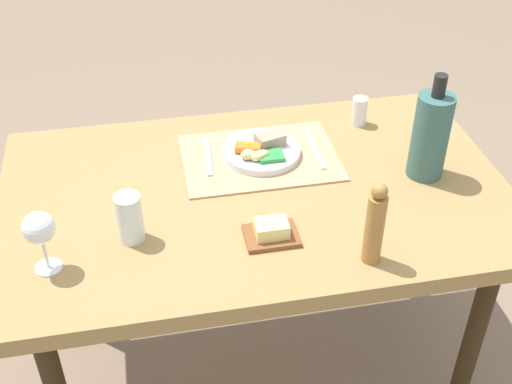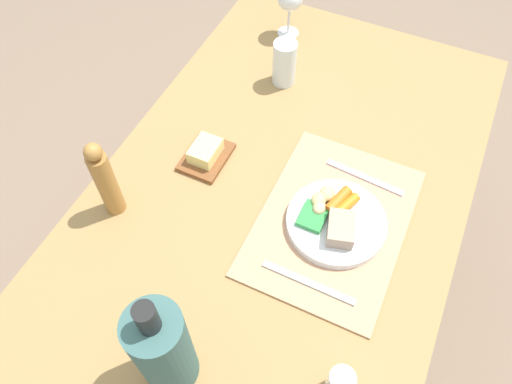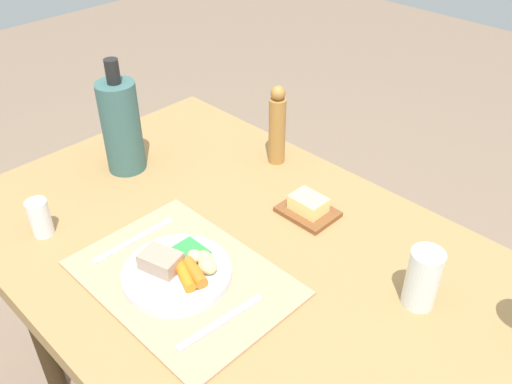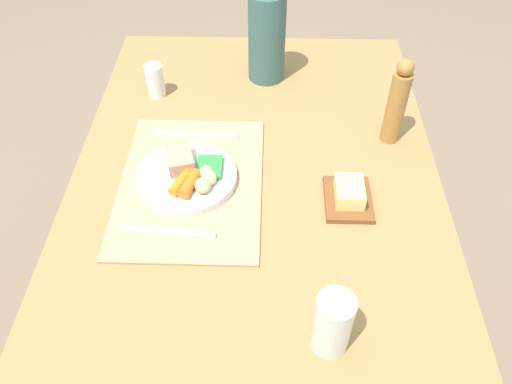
# 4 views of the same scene
# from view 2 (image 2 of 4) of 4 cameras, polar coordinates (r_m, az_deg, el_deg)

# --- Properties ---
(ground_plane) EXTENTS (8.00, 8.00, 0.00)m
(ground_plane) POSITION_cam_2_polar(r_m,az_deg,el_deg) (1.82, 1.94, -13.12)
(ground_plane) COLOR #826A56
(dining_table) EXTENTS (1.36, 0.83, 0.75)m
(dining_table) POSITION_cam_2_polar(r_m,az_deg,el_deg) (1.22, 2.84, -1.42)
(dining_table) COLOR #9E7947
(dining_table) RESTS_ON ground_plane
(placemat) EXTENTS (0.44, 0.31, 0.01)m
(placemat) POSITION_cam_2_polar(r_m,az_deg,el_deg) (1.11, 8.91, -3.41)
(placemat) COLOR tan
(placemat) RESTS_ON dining_table
(dinner_plate) EXTENTS (0.22, 0.22, 0.06)m
(dinner_plate) POSITION_cam_2_polar(r_m,az_deg,el_deg) (1.09, 9.19, -3.22)
(dinner_plate) COLOR silver
(dinner_plate) RESTS_ON placemat
(fork) EXTENTS (0.02, 0.20, 0.00)m
(fork) POSITION_cam_2_polar(r_m,az_deg,el_deg) (1.03, 6.10, -10.43)
(fork) COLOR silver
(fork) RESTS_ON placemat
(knife) EXTENTS (0.03, 0.19, 0.00)m
(knife) POSITION_cam_2_polar(r_m,az_deg,el_deg) (1.19, 12.53, 1.68)
(knife) COLOR silver
(knife) RESTS_ON placemat
(salt_shaker) EXTENTS (0.05, 0.05, 0.09)m
(salt_shaker) POSITION_cam_2_polar(r_m,az_deg,el_deg) (0.94, 9.68, -21.18)
(salt_shaker) COLOR white
(salt_shaker) RESTS_ON dining_table
(cooler_bottle) EXTENTS (0.10, 0.10, 0.30)m
(cooler_bottle) POSITION_cam_2_polar(r_m,az_deg,el_deg) (0.87, -10.78, -17.51)
(cooler_bottle) COLOR #39605D
(cooler_bottle) RESTS_ON dining_table
(water_tumbler) EXTENTS (0.06, 0.06, 0.13)m
(water_tumbler) POSITION_cam_2_polar(r_m,az_deg,el_deg) (1.36, 3.31, 14.49)
(water_tumbler) COLOR silver
(water_tumbler) RESTS_ON dining_table
(pepper_mill) EXTENTS (0.04, 0.04, 0.22)m
(pepper_mill) POSITION_cam_2_polar(r_m,az_deg,el_deg) (1.08, -17.14, 1.31)
(pepper_mill) COLOR #AB7538
(pepper_mill) RESTS_ON dining_table
(butter_dish) EXTENTS (0.13, 0.10, 0.05)m
(butter_dish) POSITION_cam_2_polar(r_m,az_deg,el_deg) (1.20, -5.80, 4.55)
(butter_dish) COLOR brown
(butter_dish) RESTS_ON dining_table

